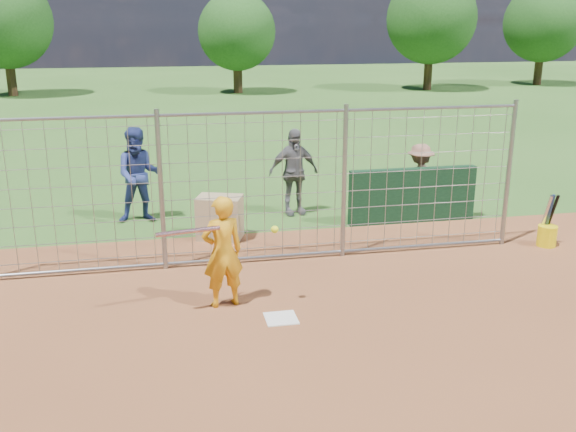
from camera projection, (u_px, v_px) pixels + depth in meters
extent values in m
plane|color=#2D591E|center=(278.00, 313.00, 8.90)|extent=(100.00, 100.00, 0.00)
cube|color=silver|center=(281.00, 318.00, 8.71)|extent=(0.43, 0.43, 0.02)
cube|color=#11381E|center=(412.00, 195.00, 12.76)|extent=(2.60, 0.20, 1.10)
imported|color=orange|center=(223.00, 252.00, 8.91)|extent=(0.66, 0.51, 1.61)
imported|color=navy|center=(139.00, 175.00, 12.69)|extent=(0.94, 0.74, 1.90)
imported|color=#5C5D62|center=(293.00, 172.00, 13.19)|extent=(1.11, 0.59, 1.80)
imported|color=#8A5C4B|center=(419.00, 180.00, 13.10)|extent=(1.04, 0.68, 1.51)
cube|color=tan|center=(220.00, 218.00, 11.84)|extent=(0.94, 0.78, 0.80)
cylinder|color=silver|center=(188.00, 231.00, 8.48)|extent=(0.86, 0.22, 0.06)
sphere|color=#EEFF1A|center=(275.00, 229.00, 8.75)|extent=(0.10, 0.10, 0.10)
cylinder|color=yellow|center=(547.00, 236.00, 11.48)|extent=(0.34, 0.34, 0.38)
cylinder|color=silver|center=(545.00, 216.00, 11.41)|extent=(0.07, 0.31, 0.83)
cylinder|color=navy|center=(549.00, 216.00, 11.43)|extent=(0.09, 0.26, 0.84)
cylinder|color=black|center=(551.00, 216.00, 11.44)|extent=(0.07, 0.31, 0.83)
cylinder|color=gray|center=(161.00, 192.00, 10.11)|extent=(0.08, 0.08, 2.60)
cylinder|color=gray|center=(344.00, 183.00, 10.68)|extent=(0.08, 0.08, 2.60)
cylinder|color=gray|center=(508.00, 174.00, 11.25)|extent=(0.08, 0.08, 2.60)
cylinder|color=gray|center=(254.00, 113.00, 10.04)|extent=(9.00, 0.05, 0.05)
cylinder|color=gray|center=(256.00, 257.00, 10.75)|extent=(9.00, 0.05, 0.05)
cube|color=gray|center=(255.00, 190.00, 10.41)|extent=(9.00, 0.02, 2.50)
cylinder|color=#3F2B19|center=(10.00, 72.00, 33.99)|extent=(0.50, 0.50, 2.52)
sphere|color=#26561E|center=(4.00, 21.00, 33.23)|extent=(4.90, 4.90, 4.90)
cylinder|color=#3F2B19|center=(238.00, 73.00, 35.39)|extent=(0.50, 0.50, 2.16)
sphere|color=#26561E|center=(237.00, 31.00, 34.74)|extent=(4.20, 4.20, 4.20)
cylinder|color=#3F2B19|center=(428.00, 67.00, 36.96)|extent=(0.50, 0.50, 2.59)
sphere|color=#26561E|center=(431.00, 19.00, 36.17)|extent=(5.04, 5.04, 5.04)
cylinder|color=#3F2B19|center=(539.00, 65.00, 39.91)|extent=(0.50, 0.50, 2.45)
sphere|color=#26561E|center=(544.00, 23.00, 39.17)|extent=(4.76, 4.76, 4.76)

